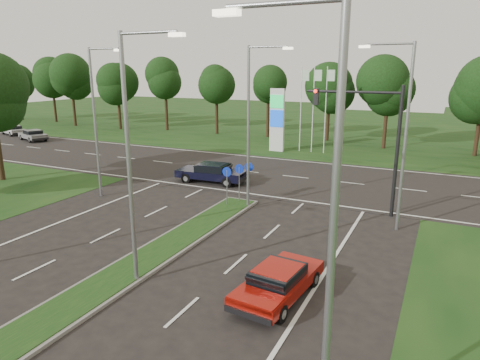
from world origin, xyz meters
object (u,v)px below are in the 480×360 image
at_px(far_car_a, 33,135).
at_px(far_car_b, 13,130).
at_px(navy_sedan, 212,172).
at_px(red_sedan, 278,281).

relative_size(far_car_a, far_car_b, 1.06).
bearing_deg(far_car_a, far_car_b, 91.17).
height_order(navy_sedan, far_car_a, navy_sedan).
relative_size(navy_sedan, far_car_b, 1.17).
distance_m(far_car_a, far_car_b, 6.15).
height_order(red_sedan, far_car_b, red_sedan).
bearing_deg(red_sedan, far_car_a, 157.56).
bearing_deg(far_car_b, red_sedan, -99.54).
relative_size(navy_sedan, far_car_a, 1.10).
xyz_separation_m(red_sedan, far_car_a, (-36.75, 19.78, 0.02)).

